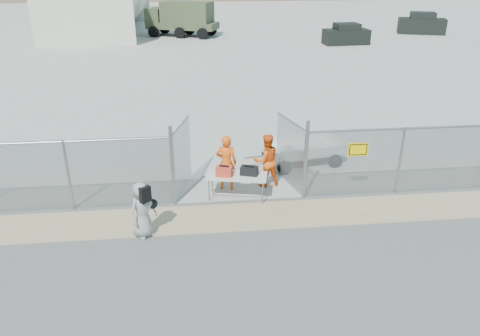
{
  "coord_description": "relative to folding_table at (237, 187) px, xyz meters",
  "views": [
    {
      "loc": [
        -1.38,
        -10.7,
        6.84
      ],
      "look_at": [
        0.0,
        2.0,
        1.1
      ],
      "focal_mm": 35.0,
      "sensor_mm": 36.0,
      "label": 1
    }
  ],
  "objects": [
    {
      "name": "ground",
      "position": [
        0.08,
        -2.18,
        -0.39
      ],
      "size": [
        160.0,
        160.0,
        0.0
      ],
      "primitive_type": "plane",
      "color": "#525252"
    },
    {
      "name": "utility_trailer",
      "position": [
        2.61,
        2.53,
        0.04
      ],
      "size": [
        3.89,
        2.52,
        0.87
      ],
      "primitive_type": null,
      "rotation": [
        0.0,
        0.0,
        0.2
      ],
      "color": "silver",
      "rests_on": "ground"
    },
    {
      "name": "parked_vehicle_near",
      "position": [
        12.3,
        27.42,
        0.47
      ],
      "size": [
        3.94,
        2.0,
        1.73
      ],
      "primitive_type": null,
      "rotation": [
        0.0,
        0.0,
        0.07
      ],
      "color": "black",
      "rests_on": "ground"
    },
    {
      "name": "security_worker_right",
      "position": [
        1.04,
        0.79,
        0.5
      ],
      "size": [
        1.0,
        0.86,
        1.78
      ],
      "primitive_type": "imported",
      "rotation": [
        0.0,
        0.0,
        3.38
      ],
      "color": "#EB5811",
      "rests_on": "ground"
    },
    {
      "name": "military_truck",
      "position": [
        -1.76,
        33.57,
        1.19
      ],
      "size": [
        7.06,
        4.71,
        3.16
      ],
      "primitive_type": null,
      "rotation": [
        0.0,
        0.0,
        -0.38
      ],
      "color": "#424C2F",
      "rests_on": "ground"
    },
    {
      "name": "security_worker_left",
      "position": [
        -0.26,
        0.68,
        0.52
      ],
      "size": [
        0.75,
        0.57,
        1.83
      ],
      "primitive_type": "imported",
      "rotation": [
        0.0,
        0.0,
        2.93
      ],
      "color": "#EB5811",
      "rests_on": "ground"
    },
    {
      "name": "tarmac_inside",
      "position": [
        0.08,
        39.82,
        -0.39
      ],
      "size": [
        160.0,
        80.0,
        0.01
      ],
      "primitive_type": "cube",
      "color": "#A7A79E",
      "rests_on": "ground"
    },
    {
      "name": "folding_table",
      "position": [
        0.0,
        0.0,
        0.0
      ],
      "size": [
        1.96,
        1.13,
        0.78
      ],
      "primitive_type": null,
      "rotation": [
        0.0,
        0.0,
        -0.21
      ],
      "color": "silver",
      "rests_on": "ground"
    },
    {
      "name": "visitor",
      "position": [
        -2.69,
        -1.89,
        0.4
      ],
      "size": [
        0.91,
        0.88,
        1.58
      ],
      "primitive_type": "imported",
      "rotation": [
        0.0,
        0.0,
        0.7
      ],
      "color": "gray",
      "rests_on": "ground"
    },
    {
      "name": "dirt_strip",
      "position": [
        0.08,
        -1.18,
        -0.38
      ],
      "size": [
        44.0,
        1.6,
        0.01
      ],
      "primitive_type": "cube",
      "color": "tan",
      "rests_on": "ground"
    },
    {
      "name": "parked_vehicle_mid",
      "position": [
        21.69,
        32.76,
        0.61
      ],
      "size": [
        4.83,
        3.37,
        2.0
      ],
      "primitive_type": null,
      "rotation": [
        0.0,
        0.0,
        -0.34
      ],
      "color": "black",
      "rests_on": "ground"
    },
    {
      "name": "black_duffel",
      "position": [
        0.39,
        0.0,
        0.52
      ],
      "size": [
        0.6,
        0.47,
        0.25
      ],
      "primitive_type": "cube",
      "rotation": [
        0.0,
        0.0,
        -0.34
      ],
      "color": "black",
      "rests_on": "folding_table"
    },
    {
      "name": "chain_link_fence",
      "position": [
        0.08,
        -0.18,
        0.71
      ],
      "size": [
        40.0,
        0.2,
        2.2
      ],
      "primitive_type": null,
      "color": "gray",
      "rests_on": "ground"
    },
    {
      "name": "orange_bag",
      "position": [
        -0.38,
        0.01,
        0.54
      ],
      "size": [
        0.54,
        0.44,
        0.3
      ],
      "primitive_type": "cube",
      "rotation": [
        0.0,
        0.0,
        -0.28
      ],
      "color": "red",
      "rests_on": "folding_table"
    }
  ]
}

